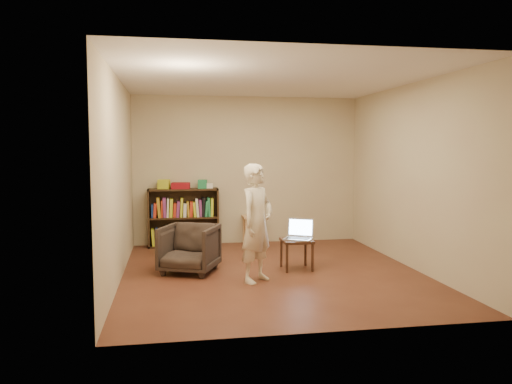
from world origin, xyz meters
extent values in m
plane|color=#4A2218|center=(0.00, 0.00, 0.00)|extent=(4.50, 4.50, 0.00)
plane|color=silver|center=(0.00, 0.00, 2.60)|extent=(4.50, 4.50, 0.00)
plane|color=#C3B993|center=(0.00, 2.25, 1.30)|extent=(4.00, 0.00, 4.00)
plane|color=#C3B993|center=(-2.00, 0.00, 1.30)|extent=(0.00, 4.50, 4.50)
plane|color=#C3B993|center=(2.00, 0.00, 1.30)|extent=(0.00, 4.50, 4.50)
cube|color=black|center=(-1.73, 2.08, 0.50)|extent=(0.03, 0.30, 1.00)
cube|color=black|center=(-0.56, 2.08, 0.50)|extent=(0.03, 0.30, 1.00)
cube|color=black|center=(-1.14, 2.22, 0.50)|extent=(1.20, 0.02, 1.00)
cube|color=black|center=(-1.14, 2.08, 0.01)|extent=(1.20, 0.30, 0.03)
cube|color=black|center=(-1.14, 2.08, 0.50)|extent=(1.14, 0.30, 0.03)
cube|color=black|center=(-1.14, 2.08, 0.98)|extent=(1.20, 0.30, 0.03)
cube|color=gold|center=(-1.46, 2.10, 1.08)|extent=(0.22, 0.18, 0.16)
cube|color=maroon|center=(-1.18, 2.08, 1.05)|extent=(0.33, 0.26, 0.10)
cube|color=#22804C|center=(-0.81, 2.09, 1.07)|extent=(0.17, 0.17, 0.15)
cube|color=silver|center=(-0.69, 2.09, 1.04)|extent=(0.12, 0.12, 0.09)
cube|color=tan|center=(0.06, 2.03, 0.49)|extent=(0.35, 0.35, 0.04)
cylinder|color=tan|center=(-0.08, 1.89, 0.24)|extent=(0.03, 0.03, 0.47)
cylinder|color=tan|center=(0.20, 1.89, 0.24)|extent=(0.03, 0.03, 0.47)
cylinder|color=tan|center=(-0.08, 2.17, 0.24)|extent=(0.03, 0.03, 0.47)
cylinder|color=tan|center=(0.20, 2.17, 0.24)|extent=(0.03, 0.03, 0.47)
imported|color=#322621|center=(-1.11, 0.21, 0.33)|extent=(0.93, 0.94, 0.66)
cube|color=black|center=(0.37, 0.14, 0.40)|extent=(0.41, 0.41, 0.04)
cylinder|color=black|center=(0.20, -0.04, 0.19)|extent=(0.04, 0.04, 0.39)
cylinder|color=black|center=(0.55, -0.04, 0.19)|extent=(0.04, 0.04, 0.39)
cylinder|color=black|center=(0.20, 0.32, 0.19)|extent=(0.04, 0.04, 0.39)
cylinder|color=black|center=(0.55, 0.32, 0.19)|extent=(0.04, 0.04, 0.39)
cube|color=silver|center=(0.39, 0.12, 0.43)|extent=(0.46, 0.41, 0.02)
cube|color=black|center=(0.39, 0.12, 0.44)|extent=(0.35, 0.28, 0.00)
cube|color=silver|center=(0.46, 0.25, 0.57)|extent=(0.35, 0.22, 0.26)
cube|color=#B2D5FA|center=(0.46, 0.25, 0.57)|extent=(0.30, 0.19, 0.22)
imported|color=beige|center=(-0.28, -0.40, 0.75)|extent=(0.64, 0.64, 1.50)
camera|label=1|loc=(-1.34, -6.54, 1.69)|focal=35.00mm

